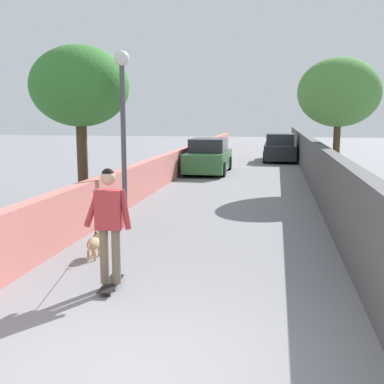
{
  "coord_description": "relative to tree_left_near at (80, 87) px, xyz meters",
  "views": [
    {
      "loc": [
        -4.11,
        -1.37,
        2.55
      ],
      "look_at": [
        5.35,
        0.3,
        1.0
      ],
      "focal_mm": 44.5,
      "sensor_mm": 36.0,
      "label": 1
    }
  ],
  "objects": [
    {
      "name": "ground_plane",
      "position": [
        6.5,
        -3.56,
        -3.25
      ],
      "size": [
        80.0,
        80.0,
        0.0
      ],
      "primitive_type": "plane",
      "color": "gray"
    },
    {
      "name": "wall_left",
      "position": [
        4.5,
        -0.82,
        -2.7
      ],
      "size": [
        48.0,
        0.3,
        1.1
      ],
      "primitive_type": "cube",
      "color": "#CC726B",
      "rests_on": "ground"
    },
    {
      "name": "fence_right",
      "position": [
        4.5,
        -6.3,
        -2.43
      ],
      "size": [
        48.0,
        0.3,
        1.64
      ],
      "primitive_type": "cube",
      "color": "#4C4C4C",
      "rests_on": "ground"
    },
    {
      "name": "tree_left_near",
      "position": [
        0.0,
        0.0,
        0.0
      ],
      "size": [
        2.51,
        2.51,
        4.3
      ],
      "color": "#473523",
      "rests_on": "ground"
    },
    {
      "name": "tree_right_mid",
      "position": [
        5.5,
        -6.99,
        0.06
      ],
      "size": [
        2.79,
        2.79,
        4.5
      ],
      "color": "#473523",
      "rests_on": "ground"
    },
    {
      "name": "lamp_post",
      "position": [
        -0.76,
        -1.37,
        -0.47
      ],
      "size": [
        0.36,
        0.36,
        4.03
      ],
      "color": "#4C4C51",
      "rests_on": "ground"
    },
    {
      "name": "skateboard",
      "position": [
        -5.15,
        -2.57,
        -3.18
      ],
      "size": [
        0.81,
        0.26,
        0.08
      ],
      "color": "black",
      "rests_on": "ground"
    },
    {
      "name": "person_skateboarder",
      "position": [
        -5.15,
        -2.57,
        -2.16
      ],
      "size": [
        0.25,
        0.71,
        1.72
      ],
      "color": "#726651",
      "rests_on": "skateboard"
    },
    {
      "name": "dog",
      "position": [
        -3.72,
        -1.75,
        -2.98
      ],
      "size": [
        1.75,
        0.95,
        1.06
      ],
      "color": "tan",
      "rests_on": "ground"
    },
    {
      "name": "car_near",
      "position": [
        9.46,
        -1.97,
        -2.54
      ],
      "size": [
        4.3,
        1.8,
        1.54
      ],
      "color": "#336B38",
      "rests_on": "ground"
    },
    {
      "name": "car_far",
      "position": [
        15.78,
        -5.15,
        -2.54
      ],
      "size": [
        4.34,
        1.8,
        1.54
      ],
      "color": "black",
      "rests_on": "ground"
    }
  ]
}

